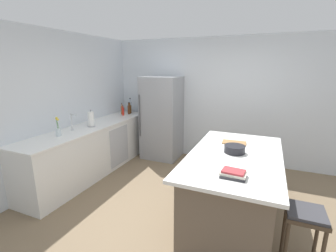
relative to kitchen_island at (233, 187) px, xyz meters
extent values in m
plane|color=#7A664C|center=(-0.59, -0.13, -0.47)|extent=(7.20, 7.20, 0.00)
cube|color=silver|center=(-0.59, 2.12, 0.83)|extent=(6.00, 0.10, 2.60)
cube|color=silver|center=(-3.04, -0.13, 0.83)|extent=(0.10, 6.00, 2.60)
cube|color=silver|center=(-2.67, 0.47, -0.01)|extent=(0.65, 3.01, 0.90)
cube|color=white|center=(-2.67, 0.47, 0.45)|extent=(0.68, 3.04, 0.03)
cube|color=#B2B5BA|center=(-2.34, 0.84, -0.01)|extent=(0.01, 0.60, 0.76)
cube|color=brown|center=(0.00, 0.00, -0.03)|extent=(0.95, 1.80, 0.88)
cube|color=white|center=(0.00, 0.00, 0.44)|extent=(1.11, 2.00, 0.04)
cube|color=#93969B|center=(-1.80, 1.73, 0.43)|extent=(0.79, 0.69, 1.80)
cylinder|color=#4C4C51|center=(-2.16, 1.36, 0.52)|extent=(0.02, 0.02, 0.90)
cylinder|color=#473828|center=(0.60, -0.72, -0.17)|extent=(0.04, 0.04, 0.60)
cylinder|color=#473828|center=(0.60, -0.42, -0.17)|extent=(0.04, 0.04, 0.60)
cylinder|color=#473828|center=(0.90, -0.42, -0.17)|extent=(0.04, 0.04, 0.60)
cube|color=#473828|center=(0.75, -0.57, 0.15)|extent=(0.36, 0.36, 0.04)
cube|color=#38383D|center=(0.75, -0.57, 0.19)|extent=(0.34, 0.34, 0.03)
cylinder|color=silver|center=(-2.73, 0.05, 0.48)|extent=(0.05, 0.05, 0.02)
cylinder|color=silver|center=(-2.73, 0.05, 0.63)|extent=(0.02, 0.02, 0.28)
cylinder|color=silver|center=(-2.67, 0.05, 0.75)|extent=(0.14, 0.02, 0.02)
cylinder|color=silver|center=(-2.68, -0.30, 0.53)|extent=(0.08, 0.08, 0.13)
cylinder|color=#4C7F3D|center=(-2.69, -0.29, 0.63)|extent=(0.01, 0.03, 0.23)
sphere|color=yellow|center=(-2.69, -0.29, 0.75)|extent=(0.04, 0.04, 0.04)
cylinder|color=#4C7F3D|center=(-2.67, -0.30, 0.64)|extent=(0.01, 0.02, 0.24)
sphere|color=yellow|center=(-2.67, -0.30, 0.76)|extent=(0.04, 0.04, 0.04)
cylinder|color=#4C7F3D|center=(-2.66, -0.29, 0.63)|extent=(0.01, 0.04, 0.21)
sphere|color=yellow|center=(-2.66, -0.29, 0.74)|extent=(0.04, 0.04, 0.04)
cylinder|color=gray|center=(-2.62, 0.40, 0.47)|extent=(0.14, 0.14, 0.01)
cylinder|color=white|center=(-2.62, 0.40, 0.61)|extent=(0.11, 0.11, 0.26)
cylinder|color=gray|center=(-2.62, 0.40, 0.76)|extent=(0.02, 0.02, 0.04)
cylinder|color=silver|center=(-2.70, 1.87, 0.58)|extent=(0.08, 0.08, 0.23)
cylinder|color=silver|center=(-2.70, 1.87, 0.75)|extent=(0.04, 0.04, 0.09)
cylinder|color=black|center=(-2.70, 1.87, 0.80)|extent=(0.04, 0.04, 0.01)
cylinder|color=brown|center=(-2.66, 1.78, 0.56)|extent=(0.08, 0.08, 0.18)
cylinder|color=brown|center=(-2.66, 1.78, 0.68)|extent=(0.04, 0.04, 0.05)
cylinder|color=black|center=(-2.66, 1.78, 0.71)|extent=(0.04, 0.04, 0.01)
cylinder|color=#5B3319|center=(-2.62, 1.68, 0.56)|extent=(0.06, 0.06, 0.19)
cylinder|color=#5B3319|center=(-2.62, 1.68, 0.70)|extent=(0.03, 0.03, 0.07)
cylinder|color=black|center=(-2.62, 1.68, 0.73)|extent=(0.03, 0.03, 0.01)
cylinder|color=#994C23|center=(-2.75, 1.59, 0.56)|extent=(0.05, 0.05, 0.18)
cylinder|color=#994C23|center=(-2.75, 1.59, 0.68)|extent=(0.02, 0.02, 0.06)
cylinder|color=black|center=(-2.75, 1.59, 0.72)|extent=(0.02, 0.02, 0.01)
cylinder|color=red|center=(-2.65, 1.49, 0.55)|extent=(0.05, 0.05, 0.17)
cylinder|color=red|center=(-2.65, 1.49, 0.66)|extent=(0.02, 0.02, 0.05)
cylinder|color=black|center=(-2.65, 1.49, 0.69)|extent=(0.02, 0.02, 0.01)
cube|color=#2D2D33|center=(0.07, -0.65, 0.47)|extent=(0.25, 0.18, 0.02)
cube|color=silver|center=(0.07, -0.65, 0.49)|extent=(0.26, 0.17, 0.03)
cube|color=#A83338|center=(0.07, -0.65, 0.52)|extent=(0.23, 0.17, 0.02)
cylinder|color=black|center=(-0.02, 0.06, 0.50)|extent=(0.26, 0.26, 0.10)
cube|color=#9E7042|center=(-0.07, 0.46, 0.46)|extent=(0.34, 0.21, 0.02)
camera|label=1|loc=(0.31, -2.91, 1.53)|focal=25.19mm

